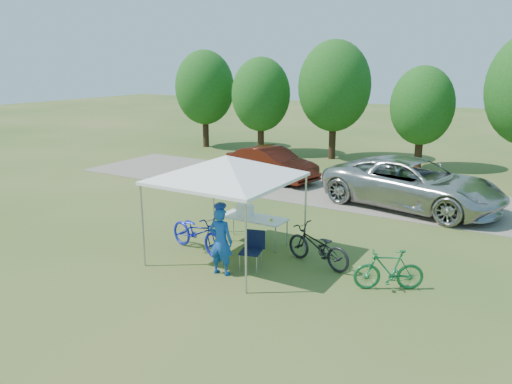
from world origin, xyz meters
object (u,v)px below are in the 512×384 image
folding_table (253,218)px  bike_green (389,270)px  sedan (272,164)px  minivan (413,184)px  bike_dark (318,246)px  cyclist (221,241)px  cooler (245,210)px  bike_blue (197,232)px  folding_chair (253,246)px

folding_table → bike_green: bearing=-13.2°
folding_table → sedan: sedan is taller
minivan → bike_dark: bearing=-176.3°
minivan → folding_table: bearing=163.9°
cyclist → sedan: size_ratio=0.39×
bike_green → bike_dark: 2.00m
cooler → folding_table: bearing=0.0°
bike_blue → bike_green: size_ratio=1.30×
folding_chair → cyclist: bearing=-138.1°
folding_table → folding_chair: folding_chair is taller
bike_green → folding_table: bearing=-132.9°
bike_dark → folding_chair: bearing=-38.6°
cyclist → sedan: 9.98m
folding_table → bike_blue: bike_blue is taller
folding_table → cyclist: cyclist is taller
folding_table → bike_dark: (2.19, -0.51, -0.23)m
cooler → bike_green: (4.40, -0.97, -0.47)m
cyclist → bike_blue: (-1.41, 0.92, -0.30)m
cooler → minivan: size_ratio=0.07×
folding_table → cyclist: size_ratio=1.13×
bike_dark → sedan: 9.37m
cyclist → bike_dark: size_ratio=0.88×
folding_chair → bike_dark: (1.31, 0.97, -0.06)m
folding_chair → bike_dark: bike_dark is taller
folding_chair → bike_blue: (-1.87, 0.20, -0.03)m
bike_green → cyclist: bearing=-101.4°
folding_table → minivan: bearing=63.5°
minivan → bike_green: bearing=-159.7°
folding_table → folding_chair: (0.88, -1.48, -0.17)m
bike_dark → bike_green: bearing=91.6°
sedan → bike_blue: bearing=-150.9°
folding_table → minivan: (2.93, 5.87, 0.14)m
cooler → minivan: minivan is taller
bike_blue → sedan: bearing=29.0°
folding_chair → bike_dark: 1.63m
bike_dark → sedan: bearing=-128.9°
folding_chair → cooler: size_ratio=2.13×
cyclist → minivan: minivan is taller
bike_dark → minivan: bearing=-171.7°
sedan → bike_green: bearing=-123.7°
folding_table → bike_dark: bike_dark is taller
cyclist → bike_dark: (1.77, 1.69, -0.34)m
bike_green → minivan: 6.96m
folding_chair → folding_table: bearing=105.1°
bike_blue → minivan: 8.16m
bike_green → bike_blue: bearing=-116.2°
bike_green → minivan: minivan is taller
bike_dark → minivan: size_ratio=0.31×
cyclist → bike_green: size_ratio=1.07×
minivan → bike_blue: bearing=161.6°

